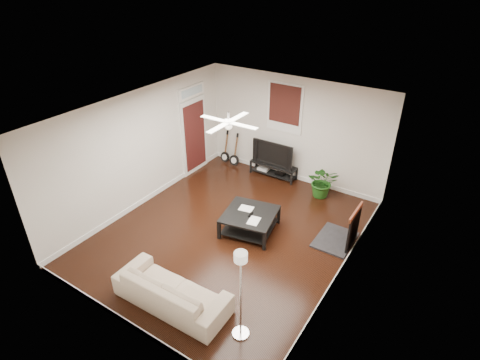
% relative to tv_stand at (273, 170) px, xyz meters
% --- Properties ---
extents(room, '(5.01, 6.01, 2.81)m').
position_rel_tv_stand_xyz_m(room, '(0.45, -2.78, 1.22)').
color(room, black).
rests_on(room, ground).
extents(brick_accent, '(0.02, 2.20, 2.80)m').
position_rel_tv_stand_xyz_m(brick_accent, '(2.93, -1.78, 1.22)').
color(brick_accent, '#985331').
rests_on(brick_accent, floor).
extents(fireplace, '(0.80, 1.10, 0.92)m').
position_rel_tv_stand_xyz_m(fireplace, '(2.65, -1.78, 0.28)').
color(fireplace, black).
rests_on(fireplace, floor).
extents(window_back, '(1.00, 0.06, 1.30)m').
position_rel_tv_stand_xyz_m(window_back, '(0.15, 0.19, 1.77)').
color(window_back, '#33150D').
rests_on(window_back, wall_back).
extents(door_left, '(0.08, 1.00, 2.50)m').
position_rel_tv_stand_xyz_m(door_left, '(-2.01, -0.88, 1.07)').
color(door_left, white).
rests_on(door_left, wall_left).
extents(tv_stand, '(1.32, 0.35, 0.37)m').
position_rel_tv_stand_xyz_m(tv_stand, '(0.00, 0.00, 0.00)').
color(tv_stand, black).
rests_on(tv_stand, floor).
extents(tv, '(1.18, 0.16, 0.68)m').
position_rel_tv_stand_xyz_m(tv, '(0.00, 0.02, 0.53)').
color(tv, black).
rests_on(tv, tv_stand).
extents(coffee_table, '(1.29, 1.29, 0.46)m').
position_rel_tv_stand_xyz_m(coffee_table, '(0.76, -2.47, 0.04)').
color(coffee_table, black).
rests_on(coffee_table, floor).
extents(sofa, '(2.10, 0.86, 0.61)m').
position_rel_tv_stand_xyz_m(sofa, '(0.74, -5.00, 0.12)').
color(sofa, tan).
rests_on(sofa, floor).
extents(floor_lamp, '(0.29, 0.29, 1.70)m').
position_rel_tv_stand_xyz_m(floor_lamp, '(2.09, -4.90, 0.67)').
color(floor_lamp, white).
rests_on(floor_lamp, floor).
extents(potted_plant, '(0.95, 0.90, 0.83)m').
position_rel_tv_stand_xyz_m(potted_plant, '(1.54, -0.25, 0.23)').
color(potted_plant, '#1E5418').
rests_on(potted_plant, floor).
extents(guitar_left, '(0.32, 0.24, 0.97)m').
position_rel_tv_stand_xyz_m(guitar_left, '(-1.61, -0.03, 0.30)').
color(guitar_left, black).
rests_on(guitar_left, floor).
extents(guitar_right, '(0.30, 0.22, 0.97)m').
position_rel_tv_stand_xyz_m(guitar_right, '(-1.26, -0.06, 0.30)').
color(guitar_right, black).
rests_on(guitar_right, floor).
extents(ceiling_fan, '(1.24, 1.24, 0.32)m').
position_rel_tv_stand_xyz_m(ceiling_fan, '(0.45, -2.78, 2.42)').
color(ceiling_fan, white).
rests_on(ceiling_fan, ceiling).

